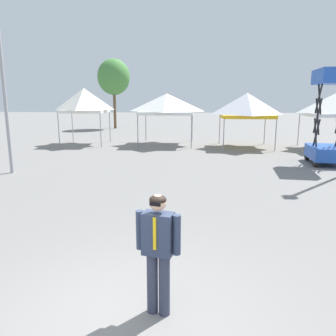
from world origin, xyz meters
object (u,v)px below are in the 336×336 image
(canopy_tent_left_of_center, at_px, (247,105))
(tree_behind_tents_center, at_px, (114,77))
(canopy_tent_behind_center, at_px, (167,104))
(scissor_lift, at_px, (327,137))
(person_foreground, at_px, (158,246))
(canopy_tent_far_right, at_px, (84,101))
(canopy_tent_behind_right, at_px, (336,104))

(canopy_tent_left_of_center, height_order, tree_behind_tents_center, tree_behind_tents_center)
(canopy_tent_behind_center, xyz_separation_m, tree_behind_tents_center, (-6.29, 11.88, 2.47))
(canopy_tent_behind_center, xyz_separation_m, scissor_lift, (7.99, -6.27, -1.39))
(person_foreground, bearing_deg, scissor_lift, 60.04)
(canopy_tent_left_of_center, bearing_deg, canopy_tent_far_right, 176.27)
(canopy_tent_far_right, xyz_separation_m, tree_behind_tents_center, (-0.83, 12.17, 2.25))
(canopy_tent_left_of_center, relative_size, canopy_tent_behind_right, 0.99)
(canopy_tent_left_of_center, xyz_separation_m, person_foreground, (-3.81, -16.96, -1.58))
(canopy_tent_far_right, relative_size, tree_behind_tents_center, 0.53)
(canopy_tent_left_of_center, distance_m, canopy_tent_behind_right, 5.22)
(canopy_tent_behind_right, bearing_deg, canopy_tent_left_of_center, 175.06)
(canopy_tent_far_right, xyz_separation_m, canopy_tent_behind_center, (5.47, 0.30, -0.22))
(person_foreground, bearing_deg, canopy_tent_left_of_center, 77.34)
(canopy_tent_far_right, height_order, scissor_lift, scissor_lift)
(canopy_tent_left_of_center, bearing_deg, canopy_tent_behind_right, -4.94)
(canopy_tent_behind_center, xyz_separation_m, canopy_tent_behind_right, (10.27, -1.43, 0.01))
(canopy_tent_behind_center, relative_size, scissor_lift, 0.82)
(tree_behind_tents_center, bearing_deg, canopy_tent_far_right, -86.11)
(canopy_tent_left_of_center, xyz_separation_m, canopy_tent_behind_right, (5.20, -0.45, 0.07))
(canopy_tent_left_of_center, relative_size, tree_behind_tents_center, 0.48)
(canopy_tent_behind_right, distance_m, tree_behind_tents_center, 21.39)
(canopy_tent_behind_center, relative_size, canopy_tent_left_of_center, 1.06)
(canopy_tent_behind_center, relative_size, tree_behind_tents_center, 0.51)
(canopy_tent_left_of_center, relative_size, scissor_lift, 0.78)
(scissor_lift, relative_size, person_foreground, 2.44)
(tree_behind_tents_center, bearing_deg, person_foreground, -75.79)
(scissor_lift, bearing_deg, canopy_tent_behind_right, 64.75)
(canopy_tent_behind_center, bearing_deg, tree_behind_tents_center, 117.92)
(canopy_tent_left_of_center, bearing_deg, scissor_lift, -61.09)
(canopy_tent_far_right, bearing_deg, scissor_lift, -23.93)
(canopy_tent_behind_center, bearing_deg, canopy_tent_far_right, -176.91)
(canopy_tent_left_of_center, height_order, canopy_tent_behind_right, canopy_tent_behind_right)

